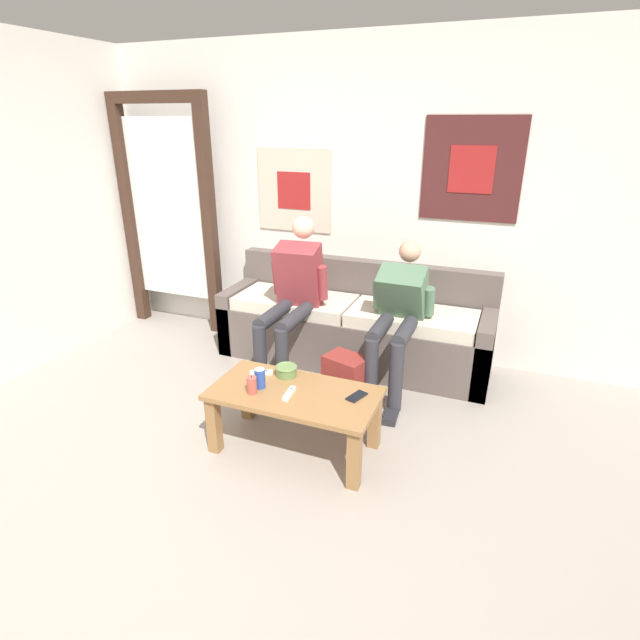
# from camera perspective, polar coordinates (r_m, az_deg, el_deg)

# --- Properties ---
(ground_plane) EXTENTS (18.00, 18.00, 0.00)m
(ground_plane) POSITION_cam_1_polar(r_m,az_deg,el_deg) (2.82, -14.94, -21.98)
(ground_plane) COLOR gray
(wall_back) EXTENTS (10.00, 0.07, 2.55)m
(wall_back) POSITION_cam_1_polar(r_m,az_deg,el_deg) (4.31, 3.36, 13.31)
(wall_back) COLOR silver
(wall_back) RESTS_ON ground_plane
(door_frame) EXTENTS (1.00, 0.10, 2.15)m
(door_frame) POSITION_cam_1_polar(r_m,az_deg,el_deg) (4.95, -17.06, 12.62)
(door_frame) COLOR #382319
(door_frame) RESTS_ON ground_plane
(couch) EXTENTS (2.24, 0.68, 0.81)m
(couch) POSITION_cam_1_polar(r_m,az_deg,el_deg) (4.21, 3.92, -0.82)
(couch) COLOR #564C47
(couch) RESTS_ON ground_plane
(coffee_table) EXTENTS (1.01, 0.52, 0.41)m
(coffee_table) POSITION_cam_1_polar(r_m,az_deg,el_deg) (3.07, -2.93, -9.44)
(coffee_table) COLOR olive
(coffee_table) RESTS_ON ground_plane
(person_seated_adult) EXTENTS (0.47, 0.90, 1.23)m
(person_seated_adult) POSITION_cam_1_polar(r_m,az_deg,el_deg) (3.88, -3.16, 3.04)
(person_seated_adult) COLOR #2D2D33
(person_seated_adult) RESTS_ON ground_plane
(person_seated_teen) EXTENTS (0.47, 0.92, 1.09)m
(person_seated_teen) POSITION_cam_1_polar(r_m,az_deg,el_deg) (3.68, 8.89, 0.74)
(person_seated_teen) COLOR #2D2D33
(person_seated_teen) RESTS_ON ground_plane
(backpack) EXTENTS (0.34, 0.30, 0.38)m
(backpack) POSITION_cam_1_polar(r_m,az_deg,el_deg) (3.59, 2.86, -7.09)
(backpack) COLOR maroon
(backpack) RESTS_ON ground_plane
(ceramic_bowl) EXTENTS (0.14, 0.14, 0.07)m
(ceramic_bowl) POSITION_cam_1_polar(r_m,az_deg,el_deg) (3.19, -3.88, -5.74)
(ceramic_bowl) COLOR #607F47
(ceramic_bowl) RESTS_ON coffee_table
(pillar_candle) EXTENTS (0.06, 0.06, 0.12)m
(pillar_candle) POSITION_cam_1_polar(r_m,az_deg,el_deg) (3.01, -7.80, -7.39)
(pillar_candle) COLOR #B24C42
(pillar_candle) RESTS_ON coffee_table
(drink_can_blue) EXTENTS (0.07, 0.07, 0.12)m
(drink_can_blue) POSITION_cam_1_polar(r_m,az_deg,el_deg) (3.06, -6.88, -6.62)
(drink_can_blue) COLOR #28479E
(drink_can_blue) RESTS_ON coffee_table
(game_controller_near_left) EXTENTS (0.14, 0.09, 0.03)m
(game_controller_near_left) POSITION_cam_1_polar(r_m,az_deg,el_deg) (3.23, -6.74, -5.98)
(game_controller_near_left) COLOR white
(game_controller_near_left) RESTS_ON coffee_table
(game_controller_near_right) EXTENTS (0.05, 0.15, 0.03)m
(game_controller_near_right) POSITION_cam_1_polar(r_m,az_deg,el_deg) (2.99, -3.51, -8.36)
(game_controller_near_right) COLOR white
(game_controller_near_right) RESTS_ON coffee_table
(cell_phone) EXTENTS (0.11, 0.15, 0.01)m
(cell_phone) POSITION_cam_1_polar(r_m,az_deg,el_deg) (2.97, 4.22, -8.68)
(cell_phone) COLOR black
(cell_phone) RESTS_ON coffee_table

